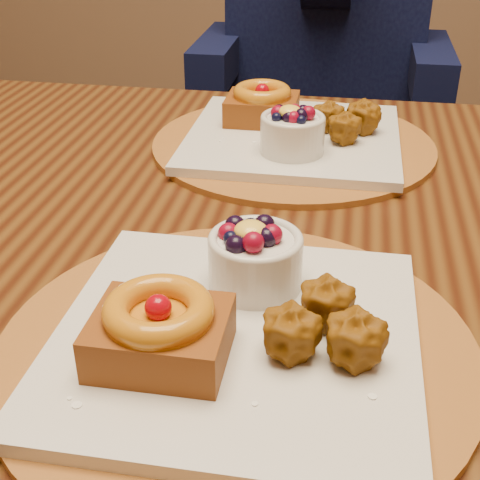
# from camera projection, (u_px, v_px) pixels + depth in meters

# --- Properties ---
(dining_table) EXTENTS (1.60, 0.90, 0.76)m
(dining_table) POSITION_uv_depth(u_px,v_px,m) (270.00, 282.00, 0.76)
(dining_table) COLOR #341509
(dining_table) RESTS_ON ground
(place_setting_near) EXTENTS (0.38, 0.38, 0.08)m
(place_setting_near) POSITION_uv_depth(u_px,v_px,m) (235.00, 326.00, 0.52)
(place_setting_near) COLOR brown
(place_setting_near) RESTS_ON dining_table
(place_setting_far) EXTENTS (0.38, 0.38, 0.08)m
(place_setting_far) POSITION_uv_depth(u_px,v_px,m) (292.00, 133.00, 0.89)
(place_setting_far) COLOR brown
(place_setting_far) RESTS_ON dining_table
(chair_far) EXTENTS (0.50, 0.50, 0.93)m
(chair_far) POSITION_uv_depth(u_px,v_px,m) (323.00, 115.00, 1.74)
(chair_far) COLOR black
(chair_far) RESTS_ON ground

